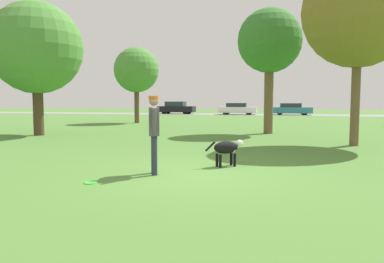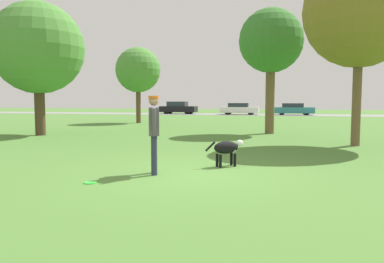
{
  "view_description": "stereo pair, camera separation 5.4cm",
  "coord_description": "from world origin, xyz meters",
  "px_view_note": "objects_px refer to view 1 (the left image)",
  "views": [
    {
      "loc": [
        1.89,
        -7.91,
        1.62
      ],
      "look_at": [
        -0.04,
        0.46,
        0.9
      ],
      "focal_mm": 35.0,
      "sensor_mm": 36.0,
      "label": 1
    },
    {
      "loc": [
        1.95,
        -7.9,
        1.62
      ],
      "look_at": [
        -0.04,
        0.46,
        0.9
      ],
      "focal_mm": 35.0,
      "sensor_mm": 36.0,
      "label": 2
    }
  ],
  "objects_px": {
    "tree_near_left": "(36,48)",
    "tree_mid_center": "(270,42)",
    "tree_near_right": "(359,12)",
    "parked_car_white": "(237,109)",
    "parked_car_teal": "(291,109)",
    "person": "(154,127)",
    "frisbee": "(91,183)",
    "tree_far_left": "(136,70)",
    "parked_car_black": "(176,108)",
    "dog": "(227,148)"
  },
  "relations": [
    {
      "from": "tree_near_left",
      "to": "frisbee",
      "type": "bearing_deg",
      "value": -50.07
    },
    {
      "from": "tree_far_left",
      "to": "parked_car_teal",
      "type": "distance_m",
      "value": 20.91
    },
    {
      "from": "tree_near_left",
      "to": "parked_car_teal",
      "type": "relative_size",
      "value": 1.4
    },
    {
      "from": "tree_near_left",
      "to": "tree_mid_center",
      "type": "height_order",
      "value": "tree_near_left"
    },
    {
      "from": "tree_near_left",
      "to": "tree_near_right",
      "type": "distance_m",
      "value": 13.51
    },
    {
      "from": "dog",
      "to": "parked_car_teal",
      "type": "xyz_separation_m",
      "value": [
        2.61,
        33.5,
        0.2
      ]
    },
    {
      "from": "dog",
      "to": "tree_near_right",
      "type": "height_order",
      "value": "tree_near_right"
    },
    {
      "from": "tree_far_left",
      "to": "tree_near_left",
      "type": "height_order",
      "value": "tree_near_left"
    },
    {
      "from": "tree_near_left",
      "to": "parked_car_white",
      "type": "distance_m",
      "value": 27.96
    },
    {
      "from": "tree_mid_center",
      "to": "parked_car_white",
      "type": "relative_size",
      "value": 1.41
    },
    {
      "from": "dog",
      "to": "parked_car_teal",
      "type": "distance_m",
      "value": 33.6
    },
    {
      "from": "parked_car_black",
      "to": "tree_mid_center",
      "type": "bearing_deg",
      "value": -63.02
    },
    {
      "from": "frisbee",
      "to": "tree_near_right",
      "type": "xyz_separation_m",
      "value": [
        6.22,
        7.72,
        4.68
      ]
    },
    {
      "from": "tree_near_right",
      "to": "parked_car_teal",
      "type": "bearing_deg",
      "value": 92.55
    },
    {
      "from": "person",
      "to": "parked_car_white",
      "type": "relative_size",
      "value": 0.4
    },
    {
      "from": "dog",
      "to": "parked_car_white",
      "type": "distance_m",
      "value": 33.38
    },
    {
      "from": "parked_car_white",
      "to": "person",
      "type": "bearing_deg",
      "value": -86.97
    },
    {
      "from": "tree_near_left",
      "to": "parked_car_teal",
      "type": "bearing_deg",
      "value": 65.94
    },
    {
      "from": "frisbee",
      "to": "parked_car_white",
      "type": "distance_m",
      "value": 35.7
    },
    {
      "from": "tree_far_left",
      "to": "parked_car_teal",
      "type": "xyz_separation_m",
      "value": [
        11.28,
        17.34,
        -3.1
      ]
    },
    {
      "from": "frisbee",
      "to": "tree_mid_center",
      "type": "distance_m",
      "value": 13.15
    },
    {
      "from": "person",
      "to": "tree_mid_center",
      "type": "relative_size",
      "value": 0.29
    },
    {
      "from": "parked_car_black",
      "to": "tree_near_right",
      "type": "bearing_deg",
      "value": -61.17
    },
    {
      "from": "tree_far_left",
      "to": "frisbee",
      "type": "bearing_deg",
      "value": -71.26
    },
    {
      "from": "frisbee",
      "to": "person",
      "type": "bearing_deg",
      "value": 51.58
    },
    {
      "from": "parked_car_white",
      "to": "parked_car_teal",
      "type": "distance_m",
      "value": 5.9
    },
    {
      "from": "parked_car_teal",
      "to": "tree_far_left",
      "type": "bearing_deg",
      "value": -124.62
    },
    {
      "from": "frisbee",
      "to": "parked_car_white",
      "type": "height_order",
      "value": "parked_car_white"
    },
    {
      "from": "parked_car_black",
      "to": "parked_car_teal",
      "type": "relative_size",
      "value": 1.0
    },
    {
      "from": "dog",
      "to": "frisbee",
      "type": "xyz_separation_m",
      "value": [
        -2.35,
        -2.47,
        -0.44
      ]
    },
    {
      "from": "person",
      "to": "tree_near_left",
      "type": "relative_size",
      "value": 0.28
    },
    {
      "from": "parked_car_black",
      "to": "parked_car_white",
      "type": "height_order",
      "value": "parked_car_black"
    },
    {
      "from": "tree_far_left",
      "to": "parked_car_black",
      "type": "xyz_separation_m",
      "value": [
        -1.93,
        17.66,
        -3.03
      ]
    },
    {
      "from": "tree_near_right",
      "to": "parked_car_teal",
      "type": "height_order",
      "value": "tree_near_right"
    },
    {
      "from": "person",
      "to": "frisbee",
      "type": "bearing_deg",
      "value": -58.41
    },
    {
      "from": "tree_far_left",
      "to": "tree_near_left",
      "type": "xyz_separation_m",
      "value": [
        -0.92,
        -9.98,
        0.23
      ]
    },
    {
      "from": "person",
      "to": "parked_car_teal",
      "type": "distance_m",
      "value": 35.04
    },
    {
      "from": "tree_far_left",
      "to": "parked_car_teal",
      "type": "bearing_deg",
      "value": 56.96
    },
    {
      "from": "frisbee",
      "to": "tree_near_left",
      "type": "height_order",
      "value": "tree_near_left"
    },
    {
      "from": "tree_near_left",
      "to": "parked_car_black",
      "type": "relative_size",
      "value": 1.39
    },
    {
      "from": "parked_car_black",
      "to": "parked_car_white",
      "type": "distance_m",
      "value": 7.34
    },
    {
      "from": "frisbee",
      "to": "tree_near_left",
      "type": "distance_m",
      "value": 11.96
    },
    {
      "from": "tree_near_right",
      "to": "parked_car_white",
      "type": "distance_m",
      "value": 29.14
    },
    {
      "from": "dog",
      "to": "parked_car_teal",
      "type": "height_order",
      "value": "parked_car_teal"
    },
    {
      "from": "frisbee",
      "to": "tree_near_left",
      "type": "bearing_deg",
      "value": 129.93
    },
    {
      "from": "parked_car_black",
      "to": "dog",
      "type": "bearing_deg",
      "value": -70.63
    },
    {
      "from": "dog",
      "to": "tree_far_left",
      "type": "xyz_separation_m",
      "value": [
        -8.67,
        16.16,
        3.3
      ]
    },
    {
      "from": "person",
      "to": "tree_near_left",
      "type": "xyz_separation_m",
      "value": [
        -8.16,
        7.49,
        2.95
      ]
    },
    {
      "from": "frisbee",
      "to": "parked_car_white",
      "type": "bearing_deg",
      "value": 91.5
    },
    {
      "from": "dog",
      "to": "tree_mid_center",
      "type": "xyz_separation_m",
      "value": [
        0.73,
        9.53,
        3.96
      ]
    }
  ]
}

